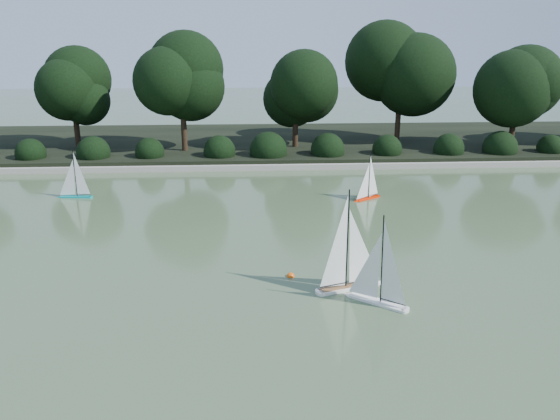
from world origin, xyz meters
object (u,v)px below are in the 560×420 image
sailboat_teal (72,190)px  race_buoy (291,276)px  sailboat_orange (366,192)px  sailboat_white_a (373,288)px  sailboat_white_b (354,272)px

sailboat_teal → race_buoy: (5.52, -5.48, -0.22)m
sailboat_orange → race_buoy: (-2.39, -4.83, -0.20)m
race_buoy → sailboat_white_a: bearing=-40.3°
sailboat_white_b → race_buoy: (-1.06, 0.53, -0.29)m
sailboat_orange → sailboat_white_b: bearing=-104.0°
sailboat_white_a → race_buoy: 1.69m
sailboat_white_a → sailboat_teal: (-6.79, 6.56, -0.04)m
sailboat_teal → race_buoy: 7.78m
sailboat_white_b → sailboat_orange: bearing=76.0°
sailboat_teal → race_buoy: bearing=-44.8°
race_buoy → sailboat_white_b: bearing=-26.4°
sailboat_orange → sailboat_teal: size_ratio=0.94×
sailboat_orange → sailboat_white_a: bearing=-100.8°
sailboat_teal → sailboat_white_b: bearing=-42.4°
sailboat_white_b → sailboat_orange: (1.33, 5.36, -0.09)m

